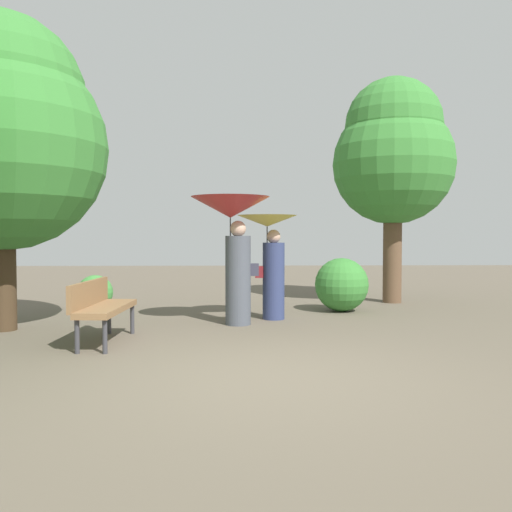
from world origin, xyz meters
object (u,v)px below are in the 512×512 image
person_right (270,250)px  tree_near_right (393,153)px  park_bench (101,305)px  tree_near_left (1,131)px  person_left (233,230)px

person_right → tree_near_right: 4.04m
park_bench → tree_near_left: bearing=62.6°
person_right → tree_near_right: tree_near_right is taller
person_right → park_bench: bearing=126.2°
park_bench → tree_near_left: size_ratio=0.32×
person_left → tree_near_right: bearing=-53.9°
person_left → tree_near_left: (-3.46, -0.42, 1.48)m
person_right → tree_near_right: (2.73, 2.21, 1.99)m
tree_near_left → tree_near_right: 7.53m
person_left → park_bench: (-1.75, -1.41, -1.01)m
tree_near_right → person_left: bearing=-140.6°
person_right → park_bench: (-2.38, -1.97, -0.68)m
person_left → park_bench: 2.46m
park_bench → tree_near_left: 3.18m
person_left → person_right: (0.63, 0.55, -0.33)m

